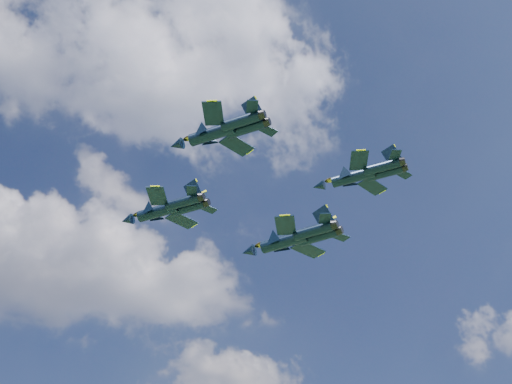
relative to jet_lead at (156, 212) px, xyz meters
The scene contains 4 objects.
jet_lead is the anchor object (origin of this frame).
jet_left 21.87m from the jet_lead, 75.54° to the right, with size 13.38×10.99×3.36m.
jet_right 20.70m from the jet_lead, 12.73° to the left, with size 16.81×15.04×4.35m.
jet_slot 29.89m from the jet_lead, 33.06° to the right, with size 12.91×10.58×3.24m.
Camera 1 is at (-10.69, -70.40, 3.28)m, focal length 45.00 mm.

